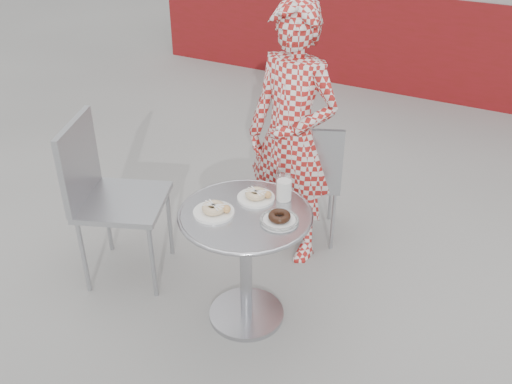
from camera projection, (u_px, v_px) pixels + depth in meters
The scene contains 9 objects.
ground at pixel (247, 309), 3.18m from camera, with size 60.00×60.00×0.00m, color #A19F99.
bistro_table at pixel (246, 240), 2.88m from camera, with size 0.67×0.67×0.68m.
chair_far at pixel (306, 200), 3.68m from camera, with size 0.53×0.53×0.84m.
chair_left at pixel (125, 230), 3.32m from camera, with size 0.61×0.60×0.97m.
seated_person at pixel (292, 138), 3.27m from camera, with size 0.57×0.37×1.56m, color #A11C18.
plate_far at pixel (257, 196), 2.89m from camera, with size 0.19×0.19×0.05m.
plate_near at pixel (214, 210), 2.77m from camera, with size 0.20×0.20×0.05m.
plate_checker at pixel (279, 219), 2.72m from camera, with size 0.19×0.19×0.05m.
milk_cup at pixel (284, 189), 2.87m from camera, with size 0.08×0.08×0.13m.
Camera 1 is at (1.16, -2.08, 2.21)m, focal length 40.00 mm.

